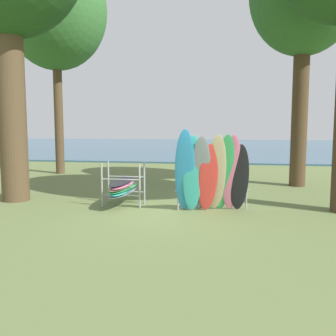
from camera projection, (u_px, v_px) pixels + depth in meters
name	position (u px, v px, depth m)	size (l,w,h in m)	color
ground_plane	(173.00, 214.00, 9.92)	(80.00, 80.00, 0.00)	olive
lake_water	(215.00, 146.00, 40.22)	(80.00, 36.00, 0.10)	#38607A
tree_far_left_back	(55.00, 11.00, 17.48)	(4.73, 4.73, 10.30)	brown
leaning_board_pile	(212.00, 175.00, 10.06)	(2.03, 1.19, 2.24)	#2D8ED1
board_storage_rack	(123.00, 186.00, 11.00)	(1.15, 2.13, 1.25)	#9EA0A5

